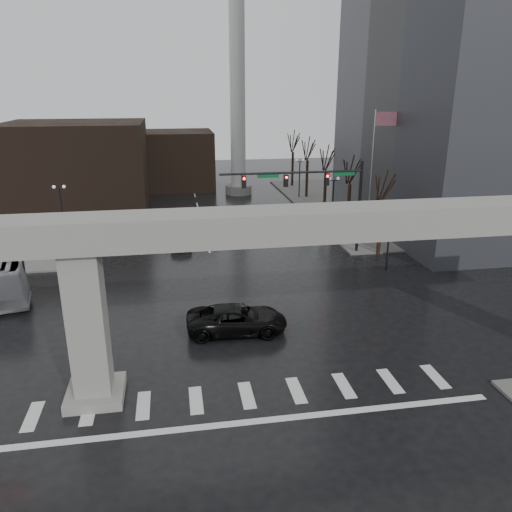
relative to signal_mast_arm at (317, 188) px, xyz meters
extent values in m
plane|color=black|center=(-8.99, -18.80, -5.83)|extent=(160.00, 160.00, 0.00)
cube|color=#62605E|center=(17.01, 17.20, -5.75)|extent=(28.00, 36.00, 0.15)
cube|color=gray|center=(-8.99, -18.80, 2.17)|extent=(48.00, 2.20, 1.40)
cube|color=gray|center=(-15.99, -18.80, -2.18)|extent=(1.60, 1.60, 7.30)
cube|color=gray|center=(-15.99, -18.80, -5.58)|extent=(2.60, 2.60, 0.50)
cube|color=slate|center=(19.01, 7.20, 15.17)|extent=(22.00, 26.00, 42.00)
cube|color=black|center=(-22.99, 23.20, -0.83)|extent=(16.00, 14.00, 10.00)
cube|color=black|center=(-10.99, 33.20, -1.83)|extent=(10.00, 10.00, 8.00)
cylinder|color=silver|center=(-2.99, 27.20, 9.17)|extent=(2.00, 2.00, 30.00)
cylinder|color=gray|center=(-2.99, 27.20, -5.23)|extent=(3.60, 3.60, 1.20)
cylinder|color=black|center=(3.81, 0.00, -1.83)|extent=(0.24, 0.24, 8.00)
cylinder|color=black|center=(-2.19, 0.00, 1.37)|extent=(12.00, 0.18, 0.18)
cube|color=black|center=(0.81, 0.00, 0.72)|extent=(0.35, 0.30, 1.00)
cube|color=black|center=(-2.69, 0.00, 0.72)|extent=(0.35, 0.30, 1.00)
cube|color=black|center=(-6.19, 0.00, 0.72)|extent=(0.35, 0.30, 1.00)
sphere|color=#FF0C05|center=(0.81, -0.18, 1.02)|extent=(0.20, 0.20, 0.20)
cube|color=#0B5128|center=(2.31, 0.00, 1.17)|extent=(1.80, 0.05, 0.35)
cube|color=#0B5128|center=(-4.19, 0.00, 1.17)|extent=(1.80, 0.05, 0.35)
cylinder|color=silver|center=(6.01, 3.20, 0.17)|extent=(0.12, 0.12, 12.00)
cube|color=red|center=(7.01, 3.20, 5.37)|extent=(2.00, 0.03, 1.20)
cylinder|color=black|center=(4.51, -4.80, -3.43)|extent=(0.14, 0.14, 4.80)
cube|color=black|center=(4.51, -4.80, -1.08)|extent=(0.90, 0.06, 0.06)
sphere|color=silver|center=(4.06, -4.80, -0.88)|extent=(0.32, 0.32, 0.32)
sphere|color=silver|center=(4.96, -4.80, -0.88)|extent=(0.32, 0.32, 0.32)
cylinder|color=black|center=(4.51, 9.20, -3.43)|extent=(0.14, 0.14, 4.80)
cube|color=black|center=(4.51, 9.20, -1.08)|extent=(0.90, 0.06, 0.06)
sphere|color=silver|center=(4.06, 9.20, -0.88)|extent=(0.32, 0.32, 0.32)
sphere|color=silver|center=(4.96, 9.20, -0.88)|extent=(0.32, 0.32, 0.32)
cylinder|color=black|center=(4.51, 23.20, -3.43)|extent=(0.14, 0.14, 4.80)
cube|color=black|center=(4.51, 23.20, -1.08)|extent=(0.90, 0.06, 0.06)
sphere|color=silver|center=(4.06, 23.20, -0.88)|extent=(0.32, 0.32, 0.32)
sphere|color=silver|center=(4.96, 23.20, -0.88)|extent=(0.32, 0.32, 0.32)
cylinder|color=black|center=(-22.49, -4.80, -3.43)|extent=(0.14, 0.14, 4.80)
cube|color=black|center=(-22.49, -4.80, -1.08)|extent=(0.90, 0.06, 0.06)
sphere|color=silver|center=(-22.94, -4.80, -0.88)|extent=(0.32, 0.32, 0.32)
sphere|color=silver|center=(-22.04, -4.80, -0.88)|extent=(0.32, 0.32, 0.32)
cylinder|color=black|center=(-22.49, 9.20, -3.43)|extent=(0.14, 0.14, 4.80)
cube|color=black|center=(-22.49, 9.20, -1.08)|extent=(0.90, 0.06, 0.06)
sphere|color=silver|center=(-22.94, 9.20, -0.88)|extent=(0.32, 0.32, 0.32)
sphere|color=silver|center=(-22.04, 9.20, -0.88)|extent=(0.32, 0.32, 0.32)
cylinder|color=black|center=(-22.49, 23.20, -3.43)|extent=(0.14, 0.14, 4.80)
cube|color=black|center=(-22.49, 23.20, -1.08)|extent=(0.90, 0.06, 0.06)
sphere|color=silver|center=(-22.94, 23.20, -0.88)|extent=(0.32, 0.32, 0.32)
sphere|color=silver|center=(-22.04, 23.20, -0.88)|extent=(0.32, 0.32, 0.32)
cylinder|color=black|center=(5.51, -0.80, -3.55)|extent=(0.34, 0.34, 4.55)
cylinder|color=black|center=(5.51, -0.80, 0.18)|extent=(0.12, 1.52, 2.98)
cylinder|color=black|center=(6.01, -0.55, -0.05)|extent=(0.83, 1.14, 2.51)
cylinder|color=black|center=(5.51, 7.20, -3.50)|extent=(0.34, 0.34, 4.66)
cylinder|color=black|center=(5.51, 7.20, 0.32)|extent=(0.12, 1.55, 3.05)
cylinder|color=black|center=(6.01, 7.45, 0.08)|extent=(0.85, 1.16, 2.57)
cylinder|color=black|center=(5.51, 15.20, -3.45)|extent=(0.34, 0.34, 4.76)
cylinder|color=black|center=(5.51, 15.20, 0.46)|extent=(0.12, 1.59, 3.11)
cylinder|color=black|center=(6.01, 15.45, 0.22)|extent=(0.86, 1.18, 2.62)
cylinder|color=black|center=(5.51, 23.20, -3.40)|extent=(0.34, 0.34, 4.87)
cylinder|color=black|center=(5.51, 23.20, 0.60)|extent=(0.12, 1.62, 3.18)
cylinder|color=black|center=(6.01, 23.45, 0.35)|extent=(0.88, 1.20, 2.68)
cylinder|color=black|center=(5.51, 31.20, -3.34)|extent=(0.34, 0.34, 4.97)
cylinder|color=black|center=(5.51, 31.20, 0.74)|extent=(0.12, 1.65, 3.25)
cylinder|color=black|center=(6.01, 31.45, 0.48)|extent=(0.89, 1.23, 2.74)
imported|color=black|center=(-8.60, -13.32, -5.01)|extent=(6.06, 3.07, 1.64)
imported|color=black|center=(-11.45, 4.63, -5.02)|extent=(1.95, 4.76, 1.62)
camera|label=1|loc=(-11.95, -39.82, 7.97)|focal=35.00mm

